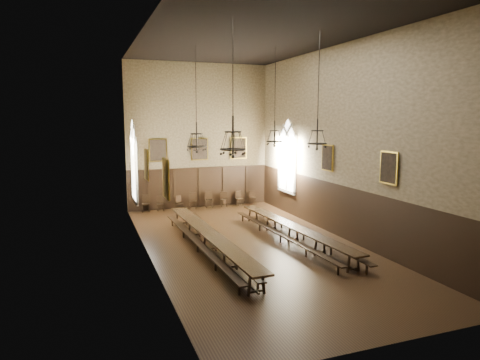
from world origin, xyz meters
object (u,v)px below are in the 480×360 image
bench_left_outer (197,245)px  chair_7 (253,200)px  chandelier_back_left (197,140)px  chandelier_back_right (275,135)px  chandelier_front_left (233,141)px  bench_left_inner (218,242)px  table_right (293,233)px  chair_6 (239,201)px  table_left (210,242)px  bench_right_inner (280,237)px  chair_5 (224,202)px  bench_right_outer (304,234)px  chandelier_front_right (317,136)px  chair_3 (193,204)px  chair_4 (209,203)px  chair_1 (161,207)px  chair_2 (180,205)px  chair_0 (146,207)px

bench_left_outer → chair_7: size_ratio=11.57×
chandelier_back_left → chandelier_back_right: 3.81m
chandelier_front_left → bench_left_inner: bearing=83.2°
bench_left_inner → bench_left_outer: bearing=-172.1°
table_right → chair_6: (0.48, 8.58, -0.10)m
table_left → chair_7: 10.30m
bench_left_outer → chandelier_front_left: size_ratio=2.25×
bench_left_outer → bench_right_inner: (3.90, 0.06, -0.02)m
chair_5 → bench_right_outer: bearing=-67.2°
chair_7 → chandelier_back_right: size_ratio=0.19×
bench_left_inner → bench_right_inner: bench_left_inner is taller
bench_left_inner → chandelier_front_right: chandelier_front_right is taller
table_right → chair_3: (-2.62, 8.53, -0.07)m
chair_5 → chair_7: chair_5 is taller
bench_right_inner → chair_6: bearing=82.6°
chandelier_back_left → chair_4: bearing=68.9°
bench_right_outer → chandelier_front_left: 7.06m
bench_right_inner → chair_6: (1.12, 8.58, 0.00)m
chair_3 → chandelier_back_left: bearing=-86.1°
chair_1 → chandelier_front_right: 12.47m
table_left → chair_6: bearing=62.7°
chair_4 → chandelier_front_right: chandelier_front_right is taller
bench_left_outer → chair_1: 8.60m
chair_1 → chair_2: bearing=6.2°
table_right → chandelier_front_left: (-3.94, -2.93, 4.45)m
chair_7 → chandelier_front_right: bearing=-94.8°
table_right → chair_7: (1.41, 8.56, -0.10)m
bench_left_outer → chair_6: size_ratio=11.36×
chair_3 → chair_7: chair_3 is taller
table_left → bench_right_inner: size_ratio=1.12×
table_left → chair_1: (-0.59, 8.73, -0.14)m
chair_2 → chair_4: chair_4 is taller
table_left → chandelier_back_right: bearing=29.4°
chair_1 → chandelier_back_left: (0.87, -5.66, 4.29)m
chair_4 → chair_6: bearing=6.5°
bench_right_inner → chair_4: 8.64m
bench_right_outer → bench_left_inner: bearing=179.7°
chair_6 → chandelier_front_right: chandelier_front_right is taller
chair_4 → chandelier_back_right: chandelier_back_right is taller
bench_right_inner → chair_5: bearing=89.6°
chair_4 → bench_left_outer: bearing=-102.3°
table_left → chandelier_back_right: (4.00, 2.25, 4.39)m
chair_0 → chair_5: size_ratio=1.09×
bench_left_inner → chair_7: bearing=59.5°
bench_right_inner → chair_3: size_ratio=9.51×
bench_left_inner → chair_6: (4.06, 8.50, -0.03)m
chair_7 → chair_2: bearing=-177.0°
chair_0 → chair_7: 6.92m
bench_right_inner → chandelier_front_left: bearing=-138.4°
chair_1 → chair_7: (6.05, 0.01, -0.01)m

